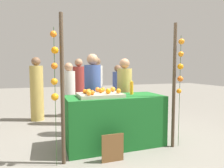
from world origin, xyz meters
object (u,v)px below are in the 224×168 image
vendor_right (124,98)px  orange_1 (118,91)px  juice_bottle (132,88)px  orange_0 (85,91)px  chalkboard_sign (113,148)px  vendor_left (93,98)px  stall_counter (115,121)px

vendor_right → orange_1: bearing=-119.4°
orange_1 → juice_bottle: size_ratio=0.32×
orange_0 → chalkboard_sign: bearing=-65.0°
orange_1 → vendor_left: 0.86m
stall_counter → vendor_right: (0.46, 0.65, 0.30)m
orange_0 → juice_bottle: size_ratio=0.29×
orange_1 → vendor_right: (0.44, 0.78, -0.25)m
stall_counter → orange_1: orange_1 is taller
orange_1 → vendor_left: bearing=108.4°
stall_counter → orange_0: bearing=178.0°
vendor_right → stall_counter: bearing=-125.3°
stall_counter → orange_0: 0.76m
orange_0 → stall_counter: bearing=-2.0°
orange_0 → orange_1: size_ratio=0.88×
vendor_left → chalkboard_sign: bearing=-90.2°
juice_bottle → vendor_right: 0.63m
juice_bottle → vendor_left: (-0.61, 0.57, -0.24)m
stall_counter → juice_bottle: juice_bottle is taller
orange_1 → juice_bottle: 0.41m
orange_0 → vendor_left: (0.29, 0.64, -0.21)m
orange_1 → vendor_right: 0.93m
orange_0 → juice_bottle: juice_bottle is taller
juice_bottle → chalkboard_sign: bearing=-132.3°
orange_0 → vendor_right: size_ratio=0.05×
orange_0 → vendor_right: (0.99, 0.63, -0.25)m
stall_counter → juice_bottle: bearing=13.5°
juice_bottle → vendor_right: bearing=80.9°
orange_0 → orange_1: orange_1 is taller
orange_0 → juice_bottle: (0.90, 0.07, 0.03)m
juice_bottle → chalkboard_sign: size_ratio=0.59×
stall_counter → juice_bottle: 0.69m
juice_bottle → orange_0: bearing=-175.6°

